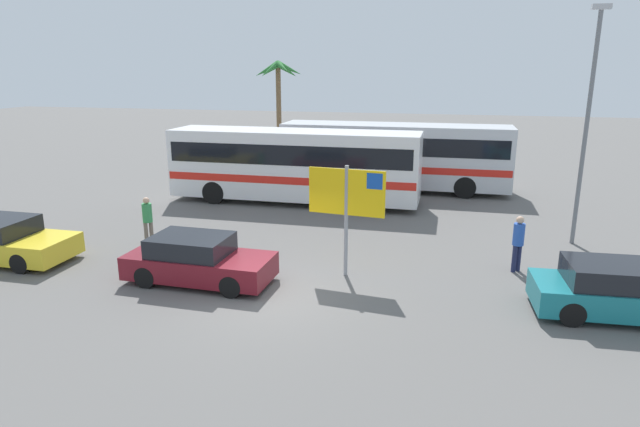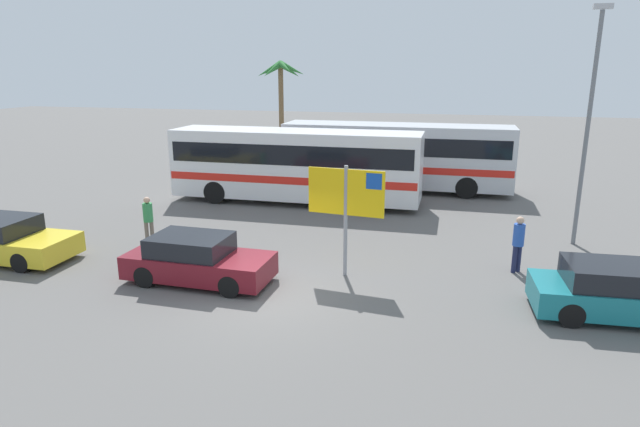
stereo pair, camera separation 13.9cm
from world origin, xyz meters
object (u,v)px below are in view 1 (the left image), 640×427
Objects in this scene: car_teal at (617,291)px; pedestrian_crossing_lot at (147,217)px; bus_rear_coach at (394,153)px; car_maroon at (198,260)px; pedestrian_by_bus at (518,239)px; ferry_sign at (348,197)px; bus_front_coach at (294,163)px.

pedestrian_crossing_lot reaches higher than car_teal.
bus_rear_coach is 2.71× the size of car_teal.
pedestrian_crossing_lot is (-7.09, -10.56, -0.82)m from bus_rear_coach.
pedestrian_by_bus is at bearing 20.02° from car_maroon.
bus_rear_coach is 3.40× the size of ferry_sign.
bus_rear_coach is 12.75m from pedestrian_crossing_lot.
ferry_sign is at bearing -64.16° from bus_front_coach.
car_teal is at bearing 3.37° from car_maroon.
ferry_sign reaches higher than bus_rear_coach.
car_teal is at bearing -62.52° from bus_rear_coach.
car_teal is at bearing -40.74° from bus_front_coach.
ferry_sign reaches higher than bus_front_coach.
car_maroon is at bearing -90.15° from bus_front_coach.
bus_front_coach is at bearing 136.06° from car_teal.
pedestrian_crossing_lot is at bearing 176.64° from ferry_sign.
ferry_sign reaches higher than pedestrian_crossing_lot.
bus_front_coach reaches higher than car_maroon.
car_maroon is at bearing 179.80° from pedestrian_crossing_lot.
pedestrian_by_bus reaches higher than car_teal.
pedestrian_by_bus reaches higher than pedestrian_crossing_lot.
bus_front_coach reaches higher than pedestrian_crossing_lot.
bus_front_coach is 2.66× the size of car_maroon.
car_maroon is 2.43× the size of pedestrian_by_bus.
car_maroon is 9.17m from pedestrian_by_bus.
bus_rear_coach is 6.62× the size of pedestrian_crossing_lot.
bus_front_coach is 3.40× the size of ferry_sign.
bus_rear_coach is 11.76m from ferry_sign.
car_maroon is at bearing -153.40° from ferry_sign.
car_teal is 10.69m from car_maroon.
pedestrian_by_bus is 11.78m from pedestrian_crossing_lot.
bus_front_coach is 6.62× the size of pedestrian_crossing_lot.
ferry_sign is (3.91, -8.08, 0.54)m from bus_front_coach.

